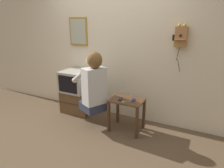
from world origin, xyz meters
name	(u,v)px	position (x,y,z in m)	size (l,w,h in m)	color
ground_plane	(77,143)	(0.00, 0.00, 0.00)	(14.00, 14.00, 0.00)	brown
wall_back	(112,48)	(0.00, 1.20, 1.27)	(6.80, 0.05, 2.55)	beige
side_table	(127,107)	(0.52, 0.70, 0.42)	(0.53, 0.39, 0.55)	#51331E
person	(93,83)	(0.01, 0.52, 0.81)	(0.65, 0.56, 1.00)	#2D3347
tv_stand	(78,101)	(-0.62, 0.92, 0.22)	(0.61, 0.43, 0.44)	brown
television	(75,81)	(-0.65, 0.90, 0.64)	(0.50, 0.49, 0.40)	#ADA89E
wall_phone_antique	(181,37)	(1.19, 1.12, 1.53)	(0.21, 0.18, 0.72)	#9E6B3D
framed_picture	(78,32)	(-0.71, 1.16, 1.56)	(0.40, 0.03, 0.53)	olive
cell_phone_held	(120,99)	(0.42, 0.65, 0.55)	(0.09, 0.13, 0.01)	black
cell_phone_spare	(134,100)	(0.62, 0.72, 0.55)	(0.10, 0.14, 0.01)	navy
toothbrush	(126,102)	(0.55, 0.58, 0.55)	(0.11, 0.12, 0.02)	#4CBF66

